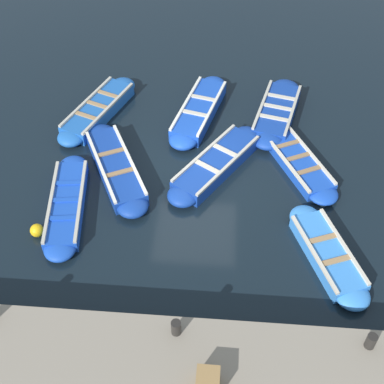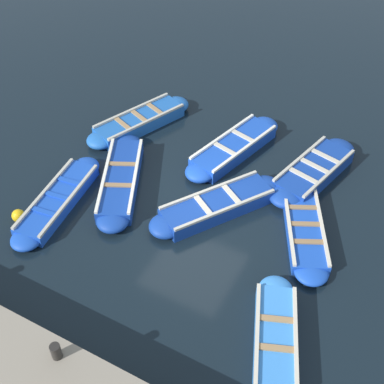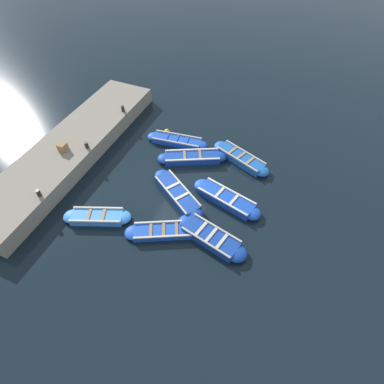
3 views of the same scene
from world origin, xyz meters
The scene contains 11 objects.
ground_plane centered at (0.00, 0.00, 0.00)m, with size 120.00×120.00×0.00m, color black.
boat_near_quay centered at (1.54, -3.26, 0.16)m, with size 3.79×1.24×0.37m.
boat_broadside centered at (2.66, 3.34, 0.17)m, with size 3.30×1.93×0.41m.
boat_outer_left centered at (-0.60, 2.81, 0.15)m, with size 3.58×2.33×0.35m.
boat_outer_right centered at (-2.63, -0.10, 0.20)m, with size 3.88×1.76×0.45m.
boat_mid_row centered at (0.11, -2.22, 0.19)m, with size 3.90×2.49×0.45m.
boat_far_corner centered at (-2.72, 2.31, 0.20)m, with size 3.71×1.76×0.46m.
boat_drifting centered at (-2.42, -3.22, 0.20)m, with size 3.76×2.13×0.45m.
boat_bow_out centered at (-0.24, 0.55, 0.20)m, with size 3.70×2.81×0.46m.
bollard_mid_north centered at (5.41, 0.00, 1.08)m, with size 0.20×0.20×0.35m, color black.
buoy_orange_near centered at (2.48, -3.78, 0.17)m, with size 0.34×0.34×0.34m, color #EAB214.
Camera 2 is at (8.75, 4.66, 9.97)m, focal length 50.00 mm.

